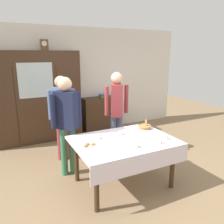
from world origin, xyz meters
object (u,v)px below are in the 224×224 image
at_px(spoon_mid_right, 133,130).
at_px(dining_table, 125,147).
at_px(tea_cup_far_right, 159,142).
at_px(tea_cup_center, 136,146).
at_px(person_beside_shelf, 62,110).
at_px(book_stack, 102,96).
at_px(bookshelf_low, 102,114).
at_px(person_near_right_end, 117,106).
at_px(tea_cup_mid_right, 166,138).
at_px(bread_basket, 145,127).
at_px(spoon_front_edge, 136,141).
at_px(mantel_clock, 44,45).
at_px(pastry_plate, 90,146).
at_px(wall_cabinet, 36,98).
at_px(tea_cup_far_left, 98,138).
at_px(spoon_far_right, 120,147).
at_px(tea_cup_near_right, 120,133).
at_px(person_behind_table_left, 66,117).

bearing_deg(spoon_mid_right, dining_table, -135.95).
relative_size(tea_cup_far_right, tea_cup_center, 1.00).
bearing_deg(person_beside_shelf, spoon_mid_right, -45.56).
bearing_deg(spoon_mid_right, book_stack, 79.10).
distance_m(dining_table, tea_cup_center, 0.33).
xyz_separation_m(bookshelf_low, person_near_right_end, (-0.38, -1.56, 0.58)).
bearing_deg(tea_cup_mid_right, bread_basket, 89.16).
height_order(book_stack, spoon_mid_right, book_stack).
height_order(book_stack, spoon_front_edge, book_stack).
relative_size(spoon_front_edge, person_near_right_end, 0.07).
height_order(bookshelf_low, person_near_right_end, person_near_right_end).
height_order(bookshelf_low, person_beside_shelf, person_beside_shelf).
bearing_deg(bread_basket, person_near_right_end, 103.31).
xyz_separation_m(tea_cup_far_right, bread_basket, (0.21, 0.68, 0.01)).
bearing_deg(mantel_clock, pastry_plate, -88.59).
bearing_deg(tea_cup_far_right, dining_table, 138.92).
height_order(wall_cabinet, tea_cup_far_left, wall_cabinet).
height_order(pastry_plate, person_near_right_end, person_near_right_end).
distance_m(dining_table, tea_cup_far_left, 0.43).
distance_m(book_stack, pastry_plate, 2.97).
xyz_separation_m(book_stack, spoon_mid_right, (-0.44, -2.29, -0.19)).
bearing_deg(spoon_mid_right, spoon_front_edge, -117.23).
distance_m(spoon_far_right, person_beside_shelf, 1.60).
bearing_deg(dining_table, wall_cabinet, 109.16).
relative_size(bread_basket, pastry_plate, 0.86).
bearing_deg(tea_cup_near_right, tea_cup_far_left, -177.17).
distance_m(tea_cup_near_right, tea_cup_far_left, 0.40).
height_order(bread_basket, person_behind_table_left, person_behind_table_left).
xyz_separation_m(tea_cup_center, spoon_far_right, (-0.20, 0.13, -0.02)).
relative_size(bookshelf_low, tea_cup_near_right, 8.20).
bearing_deg(tea_cup_center, dining_table, 92.40).
distance_m(spoon_far_right, person_behind_table_left, 1.09).
relative_size(dining_table, person_near_right_end, 0.91).
bearing_deg(tea_cup_far_right, wall_cabinet, 113.78).
relative_size(bread_basket, spoon_mid_right, 2.02).
bearing_deg(mantel_clock, dining_table, -76.33).
relative_size(tea_cup_mid_right, person_near_right_end, 0.08).
relative_size(tea_cup_near_right, bread_basket, 0.54).
xyz_separation_m(tea_cup_far_left, spoon_front_edge, (0.46, -0.34, -0.02)).
xyz_separation_m(bookshelf_low, tea_cup_near_right, (-0.75, -2.39, 0.33)).
distance_m(wall_cabinet, tea_cup_far_left, 2.44).
bearing_deg(spoon_front_edge, person_beside_shelf, 116.77).
bearing_deg(bread_basket, spoon_mid_right, 176.52).
relative_size(tea_cup_far_left, pastry_plate, 0.46).
bearing_deg(person_beside_shelf, book_stack, 42.54).
bearing_deg(person_near_right_end, tea_cup_near_right, -113.69).
bearing_deg(tea_cup_center, spoon_far_right, 146.92).
relative_size(mantel_clock, tea_cup_mid_right, 1.85).
xyz_separation_m(bread_basket, person_near_right_end, (-0.17, 0.74, 0.25)).
relative_size(tea_cup_center, bread_basket, 0.54).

